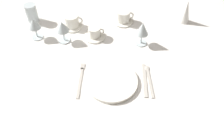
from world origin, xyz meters
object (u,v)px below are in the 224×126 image
Objects in this scene: dinner_knife at (144,81)px; coffee_cup_left at (71,21)px; spoon_soup at (148,77)px; napkin_folded at (185,12)px; wine_glass_centre at (33,25)px; wine_glass_left at (142,30)px; wine_glass_right at (62,28)px; drink_tumbler at (31,13)px; fork_outer at (80,79)px; coffee_cup_far at (123,16)px; coffee_cup_right at (94,32)px; dinner_plate at (112,82)px.

coffee_cup_left reaches higher than dinner_knife.
napkin_folded is (0.28, 0.48, 0.07)m from spoon_soup.
wine_glass_left reaches higher than wine_glass_centre.
coffee_cup_left is at bearing 136.39° from spoon_soup.
drink_tumbler is (-0.23, 0.20, -0.04)m from wine_glass_right.
coffee_cup_far reaches higher than fork_outer.
wine_glass_right is (-0.45, 0.31, 0.10)m from dinner_knife.
drink_tumbler is at bearing 158.33° from coffee_cup_right.
dinner_knife is (0.33, -0.01, 0.00)m from fork_outer.
dinner_plate reaches higher than fork_outer.
coffee_cup_right is (-0.29, 0.32, 0.04)m from spoon_soup.
spoon_soup is at bearing -31.24° from wine_glass_right.
wine_glass_left reaches higher than spoon_soup.
dinner_knife is 0.51m from coffee_cup_far.
spoon_soup is 1.41× the size of napkin_folded.
drink_tumbler is (-0.35, 0.50, 0.06)m from fork_outer.
coffee_cup_right is 0.81× the size of drink_tumbler.
napkin_folded is (0.30, 0.50, 0.07)m from dinner_knife.
dinner_plate is 2.19× the size of drink_tumbler.
dinner_plate is 1.75× the size of wine_glass_left.
coffee_cup_right is 0.19m from wine_glass_right.
coffee_cup_far is 0.55m from wine_glass_centre.
dinner_plate is 1.92× the size of wine_glass_centre.
drink_tumbler is (-0.41, 0.16, 0.02)m from coffee_cup_right.
wine_glass_centre is 0.18m from drink_tumbler.
spoon_soup is at bearing 1.65° from fork_outer.
dinner_knife is at bearing -34.69° from wine_glass_right.
coffee_cup_left is (-0.25, 0.46, 0.04)m from dinner_plate.
coffee_cup_far reaches higher than coffee_cup_right.
wine_glass_right reaches higher than coffee_cup_far.
coffee_cup_far is at bearing 9.47° from coffee_cup_left.
wine_glass_centre reaches higher than dinner_knife.
wine_glass_left is (0.10, -0.21, 0.06)m from coffee_cup_far.
wine_glass_centre is (-0.20, -0.10, 0.05)m from coffee_cup_left.
wine_glass_centre is at bearing -163.50° from coffee_cup_far.
fork_outer is at bearing -178.35° from spoon_soup.
drink_tumbler is 0.80× the size of napkin_folded.
spoon_soup is at bearing -47.51° from coffee_cup_right.
coffee_cup_left reaches higher than coffee_cup_far.
dinner_knife is 0.56m from wine_glass_right.
wine_glass_left is at bearing 60.75° from dinner_plate.
dinner_plate is at bearing -119.25° from wine_glass_left.
coffee_cup_right is (-0.27, 0.35, 0.04)m from dinner_knife.
spoon_soup is (0.02, 0.02, -0.00)m from dinner_knife.
wine_glass_centre is at bearing -69.81° from drink_tumbler.
fork_outer is 1.70× the size of wine_glass_centre.
napkin_folded reaches higher than wine_glass_centre.
coffee_cup_left is 0.45m from wine_glass_left.
dinner_knife is 1.97× the size of coffee_cup_far.
wine_glass_centre is (-0.62, 0.34, 0.09)m from dinner_knife.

